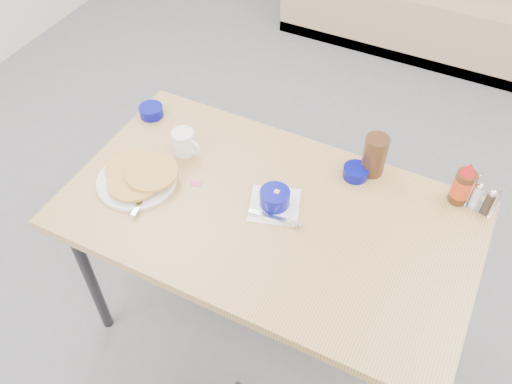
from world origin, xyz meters
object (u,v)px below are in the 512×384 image
at_px(creamer_bowl, 151,111).
at_px(amber_tumbler, 375,155).
at_px(grits_setting, 275,200).
at_px(syrup_bottle, 463,185).
at_px(coffee_mug, 184,142).
at_px(pancake_plate, 138,177).
at_px(butter_bowl, 356,172).
at_px(condiment_caddy, 482,199).
at_px(dining_table, 268,223).

bearing_deg(creamer_bowl, amber_tumbler, 6.00).
relative_size(grits_setting, amber_tumbler, 1.45).
bearing_deg(syrup_bottle, coffee_mug, -167.43).
relative_size(pancake_plate, butter_bowl, 3.20).
height_order(pancake_plate, condiment_caddy, condiment_caddy).
bearing_deg(coffee_mug, creamer_bowl, 152.43).
relative_size(amber_tumbler, syrup_bottle, 0.90).
height_order(grits_setting, condiment_caddy, condiment_caddy).
bearing_deg(condiment_caddy, amber_tumbler, -167.08).
distance_m(coffee_mug, condiment_caddy, 1.07).
bearing_deg(grits_setting, syrup_bottle, 29.07).
height_order(coffee_mug, amber_tumbler, amber_tumbler).
bearing_deg(coffee_mug, butter_bowl, 15.13).
xyz_separation_m(pancake_plate, condiment_caddy, (1.11, 0.42, 0.02)).
height_order(dining_table, creamer_bowl, creamer_bowl).
bearing_deg(syrup_bottle, condiment_caddy, 0.00).
relative_size(dining_table, amber_tumbler, 8.81).
xyz_separation_m(dining_table, coffee_mug, (-0.41, 0.12, 0.11)).
bearing_deg(butter_bowl, coffee_mug, -164.87).
bearing_deg(syrup_bottle, pancake_plate, -157.96).
height_order(dining_table, syrup_bottle, syrup_bottle).
bearing_deg(condiment_caddy, pancake_plate, -146.39).
bearing_deg(grits_setting, pancake_plate, -166.94).
bearing_deg(butter_bowl, dining_table, -125.54).
distance_m(dining_table, butter_bowl, 0.37).
height_order(grits_setting, butter_bowl, grits_setting).
bearing_deg(butter_bowl, syrup_bottle, 8.02).
xyz_separation_m(dining_table, amber_tumbler, (0.25, 0.34, 0.14)).
distance_m(pancake_plate, creamer_bowl, 0.37).
relative_size(creamer_bowl, syrup_bottle, 0.54).
xyz_separation_m(dining_table, grits_setting, (0.01, 0.03, 0.09)).
bearing_deg(pancake_plate, coffee_mug, 71.00).
distance_m(grits_setting, condiment_caddy, 0.70).
bearing_deg(syrup_bottle, grits_setting, -150.93).
height_order(coffee_mug, grits_setting, coffee_mug).
distance_m(coffee_mug, syrup_bottle, 0.99).
relative_size(coffee_mug, creamer_bowl, 1.28).
bearing_deg(amber_tumbler, butter_bowl, -131.39).
height_order(butter_bowl, condiment_caddy, condiment_caddy).
bearing_deg(syrup_bottle, creamer_bowl, -175.54).
relative_size(pancake_plate, amber_tumbler, 1.84).
bearing_deg(creamer_bowl, coffee_mug, -27.57).
relative_size(coffee_mug, grits_setting, 0.53).
relative_size(creamer_bowl, condiment_caddy, 0.79).
distance_m(dining_table, pancake_plate, 0.49).
xyz_separation_m(grits_setting, butter_bowl, (0.20, 0.26, -0.01)).
xyz_separation_m(pancake_plate, butter_bowl, (0.68, 0.37, -0.00)).
xyz_separation_m(creamer_bowl, syrup_bottle, (1.20, 0.09, 0.06)).
height_order(creamer_bowl, amber_tumbler, amber_tumbler).
bearing_deg(dining_table, syrup_bottle, 31.16).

